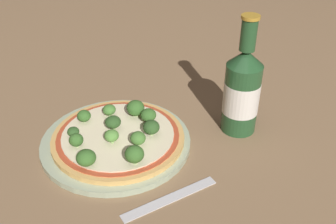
# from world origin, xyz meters

# --- Properties ---
(ground_plane) EXTENTS (3.00, 3.00, 0.00)m
(ground_plane) POSITION_xyz_m (0.00, 0.00, 0.00)
(ground_plane) COLOR #846647
(plate) EXTENTS (0.29, 0.29, 0.01)m
(plate) POSITION_xyz_m (0.02, -0.02, 0.01)
(plate) COLOR #A3B293
(plate) RESTS_ON ground_plane
(pizza) EXTENTS (0.25, 0.25, 0.01)m
(pizza) POSITION_xyz_m (0.02, -0.02, 0.02)
(pizza) COLOR tan
(pizza) RESTS_ON plate
(broccoli_floret_0) EXTENTS (0.04, 0.04, 0.03)m
(broccoli_floret_0) POSITION_xyz_m (-0.00, 0.04, 0.04)
(broccoli_floret_0) COLOR #89A866
(broccoli_floret_0) RESTS_ON pizza
(broccoli_floret_1) EXTENTS (0.03, 0.03, 0.03)m
(broccoli_floret_1) POSITION_xyz_m (0.04, 0.05, 0.04)
(broccoli_floret_1) COLOR #89A866
(broccoli_floret_1) RESTS_ON pizza
(broccoli_floret_2) EXTENTS (0.02, 0.02, 0.02)m
(broccoli_floret_2) POSITION_xyz_m (-0.03, -0.08, 0.04)
(broccoli_floret_2) COLOR #89A866
(broccoli_floret_2) RESTS_ON pizza
(broccoli_floret_3) EXTENTS (0.03, 0.03, 0.03)m
(broccoli_floret_3) POSITION_xyz_m (0.00, -0.10, 0.04)
(broccoli_floret_3) COLOR #89A866
(broccoli_floret_3) RESTS_ON pizza
(broccoli_floret_4) EXTENTS (0.03, 0.03, 0.03)m
(broccoli_floret_4) POSITION_xyz_m (0.01, -0.02, 0.04)
(broccoli_floret_4) COLOR #89A866
(broccoli_floret_4) RESTS_ON pizza
(broccoli_floret_5) EXTENTS (0.03, 0.03, 0.03)m
(broccoli_floret_5) POSITION_xyz_m (0.11, -0.05, 0.05)
(broccoli_floret_5) COLOR #89A866
(broccoli_floret_5) RESTS_ON pizza
(broccoli_floret_6) EXTENTS (0.03, 0.03, 0.03)m
(broccoli_floret_6) POSITION_xyz_m (0.04, -0.05, 0.04)
(broccoli_floret_6) COLOR #89A866
(broccoli_floret_6) RESTS_ON pizza
(broccoli_floret_7) EXTENTS (0.03, 0.03, 0.03)m
(broccoli_floret_7) POSITION_xyz_m (0.07, 0.02, 0.04)
(broccoli_floret_7) COLOR #89A866
(broccoli_floret_7) RESTS_ON pizza
(broccoli_floret_8) EXTENTS (0.03, 0.03, 0.03)m
(broccoli_floret_8) POSITION_xyz_m (0.08, -0.02, 0.04)
(broccoli_floret_8) COLOR #89A866
(broccoli_floret_8) RESTS_ON pizza
(broccoli_floret_9) EXTENTS (0.03, 0.03, 0.02)m
(broccoli_floret_9) POSITION_xyz_m (-0.06, -0.04, 0.04)
(broccoli_floret_9) COLOR #89A866
(broccoli_floret_9) RESTS_ON pizza
(broccoli_floret_10) EXTENTS (0.03, 0.03, 0.02)m
(broccoli_floret_10) POSITION_xyz_m (-0.04, 0.01, 0.04)
(broccoli_floret_10) COLOR #89A866
(broccoli_floret_10) RESTS_ON pizza
(broccoli_floret_11) EXTENTS (0.03, 0.03, 0.03)m
(broccoli_floret_11) POSITION_xyz_m (0.05, -0.11, 0.04)
(broccoli_floret_11) COLOR #89A866
(broccoli_floret_11) RESTS_ON pizza
(beer_bottle) EXTENTS (0.07, 0.07, 0.24)m
(beer_bottle) POSITION_xyz_m (0.15, 0.19, 0.09)
(beer_bottle) COLOR #234C28
(beer_bottle) RESTS_ON ground_plane
(fork) EXTENTS (0.06, 0.17, 0.00)m
(fork) POSITION_xyz_m (0.19, -0.05, 0.00)
(fork) COLOR silver
(fork) RESTS_ON ground_plane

